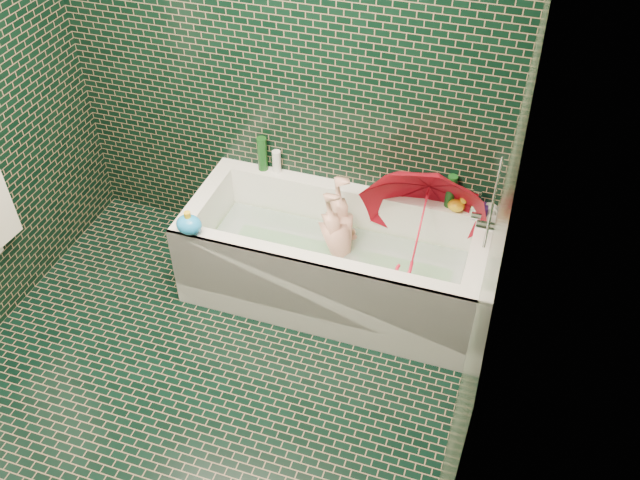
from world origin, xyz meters
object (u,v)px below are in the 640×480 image
(bath_toy, at_px, (189,224))
(child, at_px, (341,249))
(bathtub, at_px, (333,267))
(rubber_duck, at_px, (458,205))
(umbrella, at_px, (420,228))

(bath_toy, bearing_deg, child, 18.23)
(bathtub, bearing_deg, rubber_duck, 27.04)
(bathtub, xyz_separation_m, umbrella, (0.47, 0.10, 0.35))
(umbrella, distance_m, rubber_duck, 0.28)
(bathtub, bearing_deg, umbrella, 11.84)
(bathtub, xyz_separation_m, bath_toy, (-0.72, -0.33, 0.40))
(bathtub, bearing_deg, child, 66.45)
(child, distance_m, rubber_duck, 0.72)
(umbrella, height_order, bath_toy, umbrella)
(rubber_duck, height_order, bath_toy, bath_toy)
(bath_toy, bearing_deg, bathtub, 15.08)
(rubber_duck, bearing_deg, bath_toy, -173.47)
(bathtub, distance_m, umbrella, 0.59)
(umbrella, distance_m, bath_toy, 1.26)
(umbrella, bearing_deg, bathtub, -166.05)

